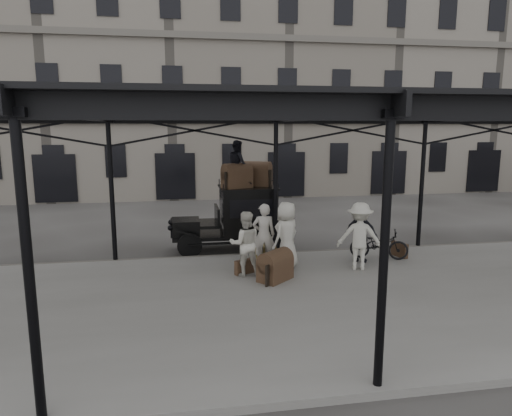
{
  "coord_description": "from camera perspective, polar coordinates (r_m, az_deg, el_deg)",
  "views": [
    {
      "loc": [
        -3.0,
        -11.99,
        4.18
      ],
      "look_at": [
        -0.7,
        1.6,
        1.7
      ],
      "focal_mm": 32.0,
      "sensor_mm": 36.0,
      "label": 1
    }
  ],
  "objects": [
    {
      "name": "wicker_hamper",
      "position": [
        13.76,
        1.14,
        -5.75
      ],
      "size": [
        0.61,
        0.47,
        0.5
      ],
      "primitive_type": "cube",
      "rotation": [
        0.0,
        0.0,
        0.03
      ],
      "color": "olive",
      "rests_on": "platform"
    },
    {
      "name": "porter_centre",
      "position": [
        13.07,
        3.83,
        -3.4
      ],
      "size": [
        1.12,
        1.07,
        1.92
      ],
      "primitive_type": "imported",
      "rotation": [
        0.0,
        0.0,
        3.82
      ],
      "color": "beige",
      "rests_on": "platform"
    },
    {
      "name": "porter_midleft",
      "position": [
        12.42,
        -1.37,
        -4.46
      ],
      "size": [
        0.88,
        0.69,
        1.78
      ],
      "primitive_type": "imported",
      "rotation": [
        0.0,
        0.0,
        3.12
      ],
      "color": "beige",
      "rests_on": "platform"
    },
    {
      "name": "building_frontage",
      "position": [
        30.28,
        -4.04,
        15.52
      ],
      "size": [
        64.0,
        8.0,
        14.0
      ],
      "primitive_type": "cube",
      "color": "slate",
      "rests_on": "ground"
    },
    {
      "name": "porter_official",
      "position": [
        13.88,
        12.99,
        -3.36
      ],
      "size": [
        1.02,
        0.94,
        1.68
      ],
      "primitive_type": "imported",
      "rotation": [
        0.0,
        0.0,
        2.45
      ],
      "color": "black",
      "rests_on": "platform"
    },
    {
      "name": "suitcase_upright",
      "position": [
        15.0,
        17.5,
        -4.98
      ],
      "size": [
        0.33,
        0.62,
        0.45
      ],
      "primitive_type": "cube",
      "rotation": [
        0.0,
        0.0,
        0.31
      ],
      "color": "#4F3324",
      "rests_on": "platform"
    },
    {
      "name": "bicycle",
      "position": [
        14.53,
        15.12,
        -4.39
      ],
      "size": [
        1.85,
        1.21,
        0.92
      ],
      "primitive_type": "imported",
      "rotation": [
        0.0,
        0.0,
        1.19
      ],
      "color": "black",
      "rests_on": "platform"
    },
    {
      "name": "steamer_trunk_roof_far",
      "position": [
        15.56,
        0.13,
        4.08
      ],
      "size": [
        1.09,
        0.94,
        0.69
      ],
      "primitive_type": null,
      "rotation": [
        0.0,
        0.0,
        -0.48
      ],
      "color": "#4F3324",
      "rests_on": "taxi"
    },
    {
      "name": "steamer_trunk_roof_near",
      "position": [
        15.01,
        -2.41,
        3.82
      ],
      "size": [
        1.06,
        0.86,
        0.67
      ],
      "primitive_type": null,
      "rotation": [
        0.0,
        0.0,
        0.38
      ],
      "color": "#4F3324",
      "rests_on": "taxi"
    },
    {
      "name": "canopy",
      "position": [
        10.71,
        6.82,
        12.36
      ],
      "size": [
        22.5,
        9.0,
        4.74
      ],
      "color": "black",
      "rests_on": "ground"
    },
    {
      "name": "ground",
      "position": [
        13.05,
        4.24,
        -8.51
      ],
      "size": [
        120.0,
        120.0,
        0.0
      ],
      "primitive_type": "plane",
      "color": "#383533",
      "rests_on": "ground"
    },
    {
      "name": "porter_roof",
      "position": [
        15.12,
        -2.3,
        5.55
      ],
      "size": [
        0.73,
        0.86,
        1.56
      ],
      "primitive_type": "imported",
      "rotation": [
        0.0,
        0.0,
        1.77
      ],
      "color": "black",
      "rests_on": "taxi"
    },
    {
      "name": "porter_right",
      "position": [
        13.24,
        12.81,
        -3.46
      ],
      "size": [
        1.42,
        1.1,
        1.93
      ],
      "primitive_type": "imported",
      "rotation": [
        0.0,
        0.0,
        2.79
      ],
      "color": "beige",
      "rests_on": "platform"
    },
    {
      "name": "taxi",
      "position": [
        15.46,
        -2.19,
        -0.91
      ],
      "size": [
        3.65,
        1.55,
        2.18
      ],
      "color": "black",
      "rests_on": "ground"
    },
    {
      "name": "steamer_trunk_platform",
      "position": [
        12.17,
        2.42,
        -7.46
      ],
      "size": [
        1.07,
        1.04,
        0.68
      ],
      "primitive_type": null,
      "rotation": [
        0.0,
        0.0,
        0.73
      ],
      "color": "#4F3324",
      "rests_on": "platform"
    },
    {
      "name": "platform",
      "position": [
        11.21,
        6.73,
        -11.35
      ],
      "size": [
        28.0,
        8.0,
        0.15
      ],
      "primitive_type": "cube",
      "color": "slate",
      "rests_on": "ground"
    },
    {
      "name": "suitcase_flat",
      "position": [
        12.71,
        -1.42,
        -7.34
      ],
      "size": [
        0.6,
        0.4,
        0.4
      ],
      "primitive_type": "cube",
      "rotation": [
        0.0,
        0.0,
        0.46
      ],
      "color": "#4F3324",
      "rests_on": "platform"
    },
    {
      "name": "porter_left",
      "position": [
        13.29,
        0.97,
        -3.35
      ],
      "size": [
        0.7,
        0.49,
        1.84
      ],
      "primitive_type": "imported",
      "rotation": [
        0.0,
        0.0,
        3.06
      ],
      "color": "beige",
      "rests_on": "platform"
    }
  ]
}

